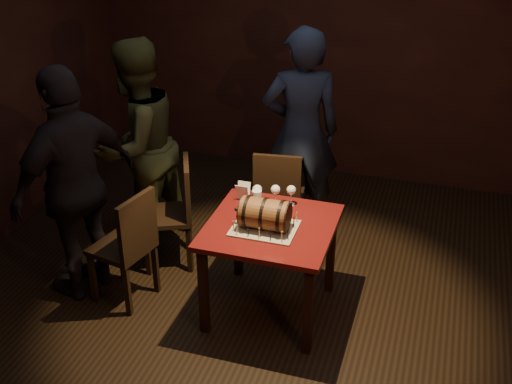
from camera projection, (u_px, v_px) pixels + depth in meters
The scene contains 16 objects.
room_shell at pixel (262, 137), 4.32m from camera, with size 5.04×5.04×2.80m.
pub_table at pixel (271, 238), 4.62m from camera, with size 0.90×0.90×0.75m.
cake_board at pixel (265, 228), 4.52m from camera, with size 0.45×0.35×0.01m, color #A19A82.
barrel_cake at pixel (265, 214), 4.47m from camera, with size 0.40×0.23×0.23m.
birthday_candles at pixel (265, 222), 4.50m from camera, with size 0.40×0.30×0.09m.
wine_glass_left at pixel (257, 190), 4.79m from camera, with size 0.07×0.07×0.16m.
wine_glass_mid at pixel (276, 190), 4.79m from camera, with size 0.07×0.07×0.16m.
wine_glass_right at pixel (291, 191), 4.78m from camera, with size 0.07×0.07×0.16m.
pint_of_ale at pixel (257, 200), 4.75m from camera, with size 0.07×0.07×0.15m.
menu_card at pixel (243, 192), 4.88m from camera, with size 0.10×0.05×0.13m, color white, non-canonical shape.
chair_back at pixel (278, 194), 5.47m from camera, with size 0.45×0.45×0.93m.
chair_left_rear at pixel (176, 208), 5.26m from camera, with size 0.53×0.53×0.93m.
chair_left_front at pixel (129, 242), 4.79m from camera, with size 0.48×0.48×0.93m.
person_back at pixel (301, 133), 5.60m from camera, with size 0.68×0.45×1.87m, color #1C2338.
person_left_rear at pixel (137, 146), 5.41m from camera, with size 0.89×0.69×1.82m, color #3B3F1F.
person_left_front at pixel (75, 185), 4.76m from camera, with size 1.07×0.45×1.83m, color black.
Camera 1 is at (1.16, -3.82, 3.09)m, focal length 45.00 mm.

